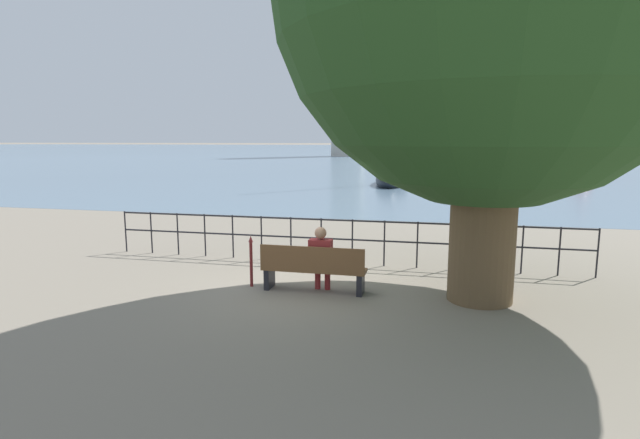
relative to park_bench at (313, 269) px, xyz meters
name	(u,v)px	position (x,y,z in m)	size (l,w,h in m)	color
ground_plane	(314,291)	(0.00, 0.06, -0.44)	(1000.00, 1000.00, 0.00)	gray
harbor_water	(429,149)	(0.00, 158.75, -0.44)	(600.00, 300.00, 0.01)	slate
park_bench	(313,269)	(0.00, 0.00, 0.00)	(1.98, 0.45, 0.90)	brown
seated_person_left	(321,256)	(0.13, 0.08, 0.25)	(0.43, 0.35, 1.24)	maroon
promenade_railing	(337,234)	(0.00, 2.28, 0.25)	(11.07, 0.04, 1.05)	black
closed_umbrella	(251,258)	(-1.27, 0.08, 0.12)	(0.09, 0.09, 1.01)	maroon
sailboat_0	(484,165)	(7.03, 44.64, -0.04)	(3.30, 6.55, 12.38)	navy
sailboat_1	(582,174)	(12.59, 30.91, -0.03)	(2.58, 5.72, 12.51)	maroon
sailboat_2	(393,178)	(-0.55, 24.15, -0.05)	(2.26, 7.48, 12.82)	black
harbor_lighthouse	(348,84)	(-13.47, 81.15, 12.36)	(6.03, 6.03, 27.53)	beige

